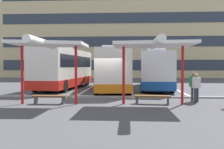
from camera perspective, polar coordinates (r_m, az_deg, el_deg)
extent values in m
plane|color=#47474C|center=(16.53, -1.85, -5.08)|extent=(160.00, 160.00, 0.00)
cube|color=#D1BC8C|center=(50.20, 1.64, 8.72)|extent=(43.92, 11.60, 16.01)
cube|color=#2D3847|center=(44.01, 1.41, 2.12)|extent=(40.40, 0.08, 1.76)
cube|color=#2D3847|center=(44.21, 1.41, 7.31)|extent=(40.40, 0.08, 1.76)
cube|color=#2D3847|center=(44.77, 1.42, 12.42)|extent=(40.40, 0.08, 1.76)
cube|color=silver|center=(23.49, -10.39, 1.50)|extent=(3.33, 10.65, 3.18)
cube|color=red|center=(23.53, -10.37, -1.53)|extent=(3.37, 10.69, 0.69)
cube|color=black|center=(23.49, -10.40, 2.84)|extent=(3.29, 9.82, 0.98)
cube|color=black|center=(28.49, -7.10, 2.34)|extent=(2.20, 0.26, 1.91)
cube|color=silver|center=(22.31, -11.48, 6.02)|extent=(1.67, 2.31, 0.36)
cylinder|color=black|center=(27.35, -10.26, -1.31)|extent=(0.38, 1.02, 1.00)
cylinder|color=black|center=(26.72, -5.57, -1.37)|extent=(0.38, 1.02, 1.00)
cylinder|color=black|center=(20.57, -16.62, -2.40)|extent=(0.38, 1.02, 1.00)
cylinder|color=black|center=(19.73, -10.52, -2.53)|extent=(0.38, 1.02, 1.00)
cube|color=silver|center=(21.75, -0.34, 1.19)|extent=(3.49, 11.38, 2.94)
cube|color=orange|center=(21.80, -0.34, -1.91)|extent=(3.53, 11.43, 0.58)
cube|color=black|center=(21.75, -0.34, 2.16)|extent=(3.43, 10.49, 1.11)
cube|color=black|center=(27.32, -0.71, 2.07)|extent=(2.13, 0.28, 1.77)
cube|color=silver|center=(20.40, -0.22, 5.79)|extent=(1.66, 2.33, 0.36)
cylinder|color=black|center=(25.79, -3.10, -1.48)|extent=(0.39, 1.02, 1.00)
cylinder|color=black|center=(25.85, 1.84, -1.47)|extent=(0.39, 1.02, 1.00)
cylinder|color=black|center=(17.81, -3.52, -2.97)|extent=(0.39, 1.02, 1.00)
cylinder|color=black|center=(17.89, 3.63, -2.95)|extent=(0.39, 1.02, 1.00)
cube|color=silver|center=(23.38, 9.51, 1.06)|extent=(3.08, 11.04, 2.82)
cube|color=#194C9E|center=(23.42, 9.50, -1.59)|extent=(3.12, 11.08, 0.65)
cube|color=black|center=(23.38, 9.52, 1.74)|extent=(3.05, 10.17, 1.16)
cube|color=black|center=(28.80, 9.03, 1.88)|extent=(2.12, 0.21, 1.69)
cube|color=silver|center=(22.05, 9.70, 5.14)|extent=(1.58, 2.29, 0.36)
cylinder|color=black|center=(27.25, 6.82, -1.31)|extent=(0.36, 1.02, 1.00)
cylinder|color=black|center=(27.34, 11.44, -1.32)|extent=(0.36, 1.02, 1.00)
cylinder|color=black|center=(19.56, 6.78, -2.55)|extent=(0.36, 1.02, 1.00)
cylinder|color=black|center=(19.68, 13.21, -2.56)|extent=(0.36, 1.02, 1.00)
cube|color=white|center=(24.21, -13.93, -2.92)|extent=(0.16, 14.00, 0.01)
cube|color=white|center=(23.37, -5.00, -3.05)|extent=(0.16, 14.00, 0.01)
cube|color=white|center=(23.12, 4.35, -3.10)|extent=(0.16, 14.00, 0.01)
cube|color=white|center=(23.50, 13.64, -3.06)|extent=(0.16, 14.00, 0.01)
cylinder|color=red|center=(14.36, -19.31, -0.07)|extent=(0.14, 0.14, 3.08)
cylinder|color=red|center=(13.52, -8.00, -0.10)|extent=(0.14, 0.14, 3.08)
cube|color=white|center=(13.91, -13.88, 6.60)|extent=(3.87, 2.43, 0.26)
cylinder|color=white|center=(12.90, -15.29, 6.83)|extent=(0.36, 3.87, 0.36)
cube|color=brown|center=(14.06, -13.66, -4.72)|extent=(1.78, 0.42, 0.10)
cube|color=#4C4C51|center=(14.32, -16.50, -5.53)|extent=(0.12, 0.34, 0.35)
cube|color=#4C4C51|center=(13.89, -10.72, -5.71)|extent=(0.12, 0.34, 0.35)
cylinder|color=red|center=(13.51, 2.59, -0.17)|extent=(0.14, 0.14, 3.04)
cylinder|color=red|center=(13.81, 15.34, -0.19)|extent=(0.14, 0.14, 3.04)
cube|color=white|center=(13.62, 9.07, 6.56)|extent=(4.05, 3.15, 0.20)
cylinder|color=white|center=(12.20, 9.74, 6.96)|extent=(0.36, 4.05, 0.36)
cube|color=brown|center=(13.83, 8.94, -4.80)|extent=(1.96, 0.68, 0.10)
cube|color=#4C4C51|center=(13.91, 5.58, -5.68)|extent=(0.16, 0.35, 0.35)
cube|color=#4C4C51|center=(13.85, 12.30, -5.74)|extent=(0.16, 0.35, 0.35)
cube|color=#ADADA8|center=(16.41, -1.89, -4.92)|extent=(44.00, 0.24, 0.12)
cylinder|color=#33384C|center=(15.11, 18.38, -4.32)|extent=(0.14, 0.14, 0.79)
cylinder|color=#33384C|center=(14.99, 18.01, -4.37)|extent=(0.14, 0.14, 0.79)
cube|color=silver|center=(14.99, 18.22, -1.72)|extent=(0.50, 0.46, 0.59)
sphere|color=tan|center=(14.97, 18.24, -0.18)|extent=(0.21, 0.21, 0.21)
cylinder|color=brown|center=(15.40, 17.34, -4.13)|extent=(0.14, 0.14, 0.83)
cylinder|color=brown|center=(15.35, 17.94, -4.15)|extent=(0.14, 0.14, 0.83)
cube|color=#338C4C|center=(15.32, 17.67, -1.44)|extent=(0.53, 0.44, 0.62)
sphere|color=#936B4C|center=(15.30, 17.68, 0.14)|extent=(0.22, 0.22, 0.22)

